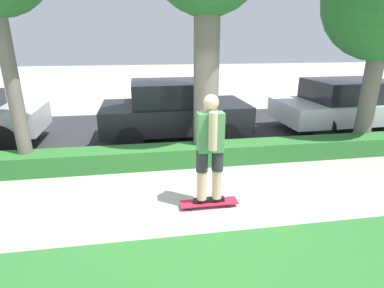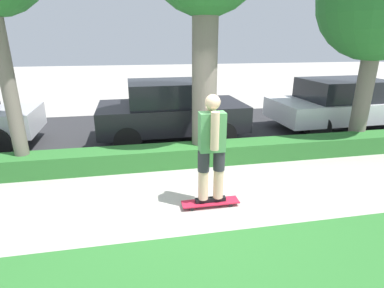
{
  "view_description": "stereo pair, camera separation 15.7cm",
  "coord_description": "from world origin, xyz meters",
  "px_view_note": "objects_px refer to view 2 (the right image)",
  "views": [
    {
      "loc": [
        -0.72,
        -4.56,
        2.64
      ],
      "look_at": [
        0.1,
        0.6,
        0.82
      ],
      "focal_mm": 28.0,
      "sensor_mm": 36.0,
      "label": 1
    },
    {
      "loc": [
        -0.87,
        -4.53,
        2.64
      ],
      "look_at": [
        0.1,
        0.6,
        0.82
      ],
      "focal_mm": 28.0,
      "sensor_mm": 36.0,
      "label": 2
    }
  ],
  "objects_px": {
    "skateboard": "(210,202)",
    "skater_person": "(212,147)",
    "parked_car_rear": "(343,103)",
    "parked_car_middle": "(171,110)"
  },
  "relations": [
    {
      "from": "skateboard",
      "to": "skater_person",
      "type": "distance_m",
      "value": 0.98
    },
    {
      "from": "skater_person",
      "to": "parked_car_rear",
      "type": "distance_m",
      "value": 6.41
    },
    {
      "from": "skateboard",
      "to": "parked_car_rear",
      "type": "relative_size",
      "value": 0.21
    },
    {
      "from": "skateboard",
      "to": "skater_person",
      "type": "height_order",
      "value": "skater_person"
    },
    {
      "from": "skater_person",
      "to": "parked_car_rear",
      "type": "bearing_deg",
      "value": 36.47
    },
    {
      "from": "skater_person",
      "to": "parked_car_rear",
      "type": "xyz_separation_m",
      "value": [
        5.15,
        3.81,
        -0.26
      ]
    },
    {
      "from": "parked_car_rear",
      "to": "parked_car_middle",
      "type": "bearing_deg",
      "value": 179.25
    },
    {
      "from": "skater_person",
      "to": "parked_car_middle",
      "type": "xyz_separation_m",
      "value": [
        -0.2,
        3.7,
        -0.22
      ]
    },
    {
      "from": "skateboard",
      "to": "skater_person",
      "type": "bearing_deg",
      "value": -26.57
    },
    {
      "from": "parked_car_rear",
      "to": "skater_person",
      "type": "bearing_deg",
      "value": -145.39
    }
  ]
}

